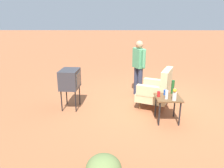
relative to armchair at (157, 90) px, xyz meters
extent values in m
plane|color=#A05B38|center=(-0.34, -0.12, -0.50)|extent=(60.00, 60.00, 0.00)
cylinder|color=brown|center=(-0.39, -0.23, -0.39)|extent=(0.05, 0.05, 0.22)
cylinder|color=brown|center=(0.10, -0.44, -0.39)|extent=(0.05, 0.05, 0.22)
cylinder|color=brown|center=(-0.18, 0.26, -0.39)|extent=(0.05, 0.05, 0.22)
cylinder|color=brown|center=(0.31, 0.04, -0.39)|extent=(0.05, 0.05, 0.22)
cube|color=#CCB784|center=(-0.04, -0.09, -0.18)|extent=(1.00, 1.00, 0.20)
cube|color=#CCB784|center=(0.09, 0.20, 0.24)|extent=(0.76, 0.45, 0.64)
cube|color=#CCB784|center=(-0.33, 0.04, 0.05)|extent=(0.40, 0.68, 0.26)
cube|color=#CCB784|center=(0.25, -0.22, 0.05)|extent=(0.40, 0.68, 0.26)
cylinder|color=black|center=(0.51, -0.12, -0.22)|extent=(0.04, 0.04, 0.55)
cylinder|color=black|center=(0.96, -0.12, -0.22)|extent=(0.04, 0.04, 0.55)
cylinder|color=black|center=(0.51, 0.33, -0.22)|extent=(0.04, 0.04, 0.55)
cylinder|color=black|center=(0.96, 0.33, -0.22)|extent=(0.04, 0.04, 0.55)
cube|color=brown|center=(0.73, 0.10, 0.07)|extent=(0.56, 0.56, 0.03)
cylinder|color=black|center=(0.26, -2.07, -0.22)|extent=(0.03, 0.03, 0.55)
cylinder|color=black|center=(-0.18, -2.03, -0.22)|extent=(0.03, 0.03, 0.55)
cylinder|color=black|center=(0.23, -2.43, -0.22)|extent=(0.03, 0.03, 0.55)
cylinder|color=black|center=(-0.21, -2.39, -0.22)|extent=(0.03, 0.03, 0.55)
cube|color=#333338|center=(0.03, -2.23, 0.29)|extent=(0.63, 0.48, 0.48)
cube|color=#383D3F|center=(0.04, -2.01, 0.29)|extent=(0.42, 0.04, 0.34)
cylinder|color=#2D3347|center=(-1.04, -0.44, -0.07)|extent=(0.14, 0.14, 0.86)
cylinder|color=#2D3347|center=(-0.86, -0.34, -0.07)|extent=(0.14, 0.14, 0.86)
cube|color=#4C9366|center=(-0.95, -0.39, 0.64)|extent=(0.42, 0.36, 0.56)
cylinder|color=#4C9366|center=(-1.16, -0.50, 0.67)|extent=(0.09, 0.09, 0.50)
cylinder|color=#4C9366|center=(-0.74, -0.28, 0.67)|extent=(0.09, 0.09, 0.50)
sphere|color=#A37556|center=(-0.95, -0.39, 1.03)|extent=(0.22, 0.22, 0.22)
cylinder|color=#1E5623|center=(0.50, 0.25, 0.25)|extent=(0.07, 0.07, 0.32)
cylinder|color=silver|center=(0.85, 0.03, 0.19)|extent=(0.06, 0.06, 0.20)
cylinder|color=blue|center=(0.60, 0.06, 0.15)|extent=(0.07, 0.07, 0.12)
cylinder|color=red|center=(0.71, -0.11, 0.15)|extent=(0.07, 0.07, 0.12)
cylinder|color=silver|center=(0.93, 0.18, 0.18)|extent=(0.09, 0.09, 0.18)
sphere|color=yellow|center=(0.93, 0.18, 0.32)|extent=(0.07, 0.07, 0.07)
sphere|color=#E04C66|center=(0.89, 0.19, 0.32)|extent=(0.07, 0.07, 0.07)
sphere|color=orange|center=(0.97, 0.17, 0.32)|extent=(0.07, 0.07, 0.07)
camera|label=1|loc=(5.30, -1.10, 1.84)|focal=35.01mm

